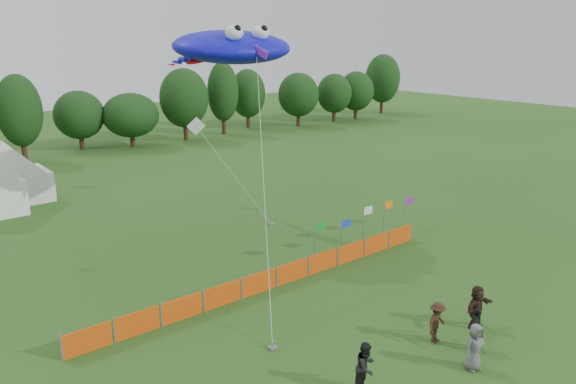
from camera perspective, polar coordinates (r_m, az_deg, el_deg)
ground at (r=21.74m, az=10.47°, el=-16.76°), size 160.00×160.00×0.00m
treeline at (r=59.17m, az=-23.38°, el=7.31°), size 104.57×8.78×8.36m
tent_right at (r=44.46m, az=-26.35°, el=1.33°), size 4.94×3.95×3.49m
barrier_fence at (r=26.85m, az=-1.23°, el=-8.64°), size 19.90×0.06×1.00m
flag_row at (r=32.12m, az=7.84°, el=-2.89°), size 8.73×0.70×2.20m
spectator_b at (r=19.75m, az=7.92°, el=-17.21°), size 1.00×0.85×1.80m
spectator_c at (r=23.04m, az=14.90°, el=-12.68°), size 1.16×0.78×1.66m
spectator_d at (r=22.93m, az=18.54°, el=-13.06°), size 1.09×0.71×1.72m
spectator_e at (r=21.70m, az=18.43°, el=-14.71°), size 0.94×0.68×1.77m
spectator_f at (r=24.48m, az=18.62°, el=-11.00°), size 1.71×0.60×1.83m
stingray_kite at (r=32.55m, az=-6.09°, el=14.43°), size 10.17×20.84×12.13m
small_kite_white at (r=38.80m, az=-7.63°, el=4.45°), size 1.47×8.15×6.04m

